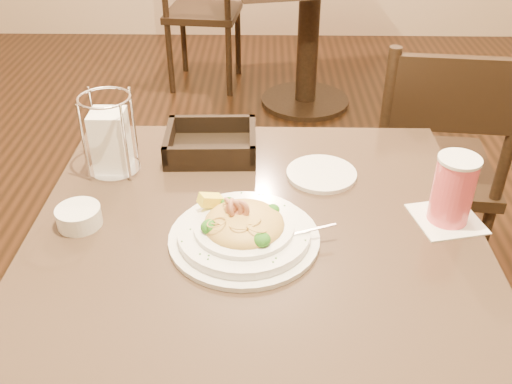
{
  "coord_description": "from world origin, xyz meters",
  "views": [
    {
      "loc": [
        0.02,
        -0.9,
        1.46
      ],
      "look_at": [
        0.0,
        0.02,
        0.84
      ],
      "focal_mm": 40.0,
      "sensor_mm": 36.0,
      "label": 1
    }
  ],
  "objects_px": {
    "dining_chair_far": "(201,7)",
    "butter_ramekin": "(79,217)",
    "pasta_bowl": "(244,230)",
    "dining_chair_near": "(431,165)",
    "bread_basket": "(211,145)",
    "side_plate": "(321,174)",
    "drink_glass": "(453,190)",
    "main_table": "(256,317)",
    "napkin_caddy": "(111,140)",
    "background_table": "(309,16)"
  },
  "relations": [
    {
      "from": "dining_chair_far",
      "to": "pasta_bowl",
      "type": "distance_m",
      "value": 2.57
    },
    {
      "from": "main_table",
      "to": "background_table",
      "type": "relative_size",
      "value": 0.84
    },
    {
      "from": "pasta_bowl",
      "to": "butter_ramekin",
      "type": "height_order",
      "value": "pasta_bowl"
    },
    {
      "from": "bread_basket",
      "to": "side_plate",
      "type": "distance_m",
      "value": 0.28
    },
    {
      "from": "dining_chair_far",
      "to": "main_table",
      "type": "bearing_deg",
      "value": 104.4
    },
    {
      "from": "drink_glass",
      "to": "butter_ramekin",
      "type": "distance_m",
      "value": 0.75
    },
    {
      "from": "main_table",
      "to": "dining_chair_far",
      "type": "bearing_deg",
      "value": 98.43
    },
    {
      "from": "main_table",
      "to": "butter_ramekin",
      "type": "xyz_separation_m",
      "value": [
        -0.35,
        0.02,
        0.26
      ]
    },
    {
      "from": "dining_chair_far",
      "to": "side_plate",
      "type": "distance_m",
      "value": 2.37
    },
    {
      "from": "bread_basket",
      "to": "butter_ramekin",
      "type": "bearing_deg",
      "value": -129.16
    },
    {
      "from": "dining_chair_far",
      "to": "butter_ramekin",
      "type": "relative_size",
      "value": 10.42
    },
    {
      "from": "background_table",
      "to": "drink_glass",
      "type": "distance_m",
      "value": 2.23
    },
    {
      "from": "dining_chair_near",
      "to": "side_plate",
      "type": "distance_m",
      "value": 0.7
    },
    {
      "from": "pasta_bowl",
      "to": "dining_chair_far",
      "type": "bearing_deg",
      "value": 97.83
    },
    {
      "from": "pasta_bowl",
      "to": "butter_ramekin",
      "type": "xyz_separation_m",
      "value": [
        -0.33,
        0.05,
        -0.01
      ]
    },
    {
      "from": "drink_glass",
      "to": "napkin_caddy",
      "type": "distance_m",
      "value": 0.74
    },
    {
      "from": "main_table",
      "to": "napkin_caddy",
      "type": "xyz_separation_m",
      "value": [
        -0.33,
        0.23,
        0.32
      ]
    },
    {
      "from": "napkin_caddy",
      "to": "drink_glass",
      "type": "bearing_deg",
      "value": -14.13
    },
    {
      "from": "pasta_bowl",
      "to": "napkin_caddy",
      "type": "height_order",
      "value": "napkin_caddy"
    },
    {
      "from": "side_plate",
      "to": "butter_ramekin",
      "type": "height_order",
      "value": "butter_ramekin"
    },
    {
      "from": "drink_glass",
      "to": "dining_chair_far",
      "type": "bearing_deg",
      "value": 107.18
    },
    {
      "from": "dining_chair_far",
      "to": "butter_ramekin",
      "type": "height_order",
      "value": "dining_chair_far"
    },
    {
      "from": "dining_chair_far",
      "to": "butter_ramekin",
      "type": "xyz_separation_m",
      "value": [
        0.02,
        -2.49,
        0.28
      ]
    },
    {
      "from": "napkin_caddy",
      "to": "dining_chair_far",
      "type": "bearing_deg",
      "value": 91.0
    },
    {
      "from": "bread_basket",
      "to": "napkin_caddy",
      "type": "distance_m",
      "value": 0.24
    },
    {
      "from": "dining_chair_far",
      "to": "bread_basket",
      "type": "relative_size",
      "value": 4.21
    },
    {
      "from": "drink_glass",
      "to": "bread_basket",
      "type": "bearing_deg",
      "value": 152.24
    },
    {
      "from": "background_table",
      "to": "main_table",
      "type": "bearing_deg",
      "value": -96.36
    },
    {
      "from": "background_table",
      "to": "pasta_bowl",
      "type": "height_order",
      "value": "pasta_bowl"
    },
    {
      "from": "bread_basket",
      "to": "side_plate",
      "type": "relative_size",
      "value": 1.38
    },
    {
      "from": "bread_basket",
      "to": "background_table",
      "type": "bearing_deg",
      "value": 79.34
    },
    {
      "from": "pasta_bowl",
      "to": "dining_chair_near",
      "type": "bearing_deg",
      "value": 51.84
    },
    {
      "from": "dining_chair_far",
      "to": "pasta_bowl",
      "type": "bearing_deg",
      "value": 103.79
    },
    {
      "from": "bread_basket",
      "to": "dining_chair_near",
      "type": "bearing_deg",
      "value": 30.71
    },
    {
      "from": "dining_chair_near",
      "to": "pasta_bowl",
      "type": "xyz_separation_m",
      "value": [
        -0.58,
        -0.74,
        0.29
      ]
    },
    {
      "from": "pasta_bowl",
      "to": "butter_ramekin",
      "type": "relative_size",
      "value": 3.62
    },
    {
      "from": "drink_glass",
      "to": "main_table",
      "type": "bearing_deg",
      "value": -173.3
    },
    {
      "from": "bread_basket",
      "to": "butter_ramekin",
      "type": "xyz_separation_m",
      "value": [
        -0.24,
        -0.29,
        -0.0
      ]
    },
    {
      "from": "main_table",
      "to": "butter_ramekin",
      "type": "relative_size",
      "value": 10.08
    },
    {
      "from": "main_table",
      "to": "dining_chair_near",
      "type": "relative_size",
      "value": 0.97
    },
    {
      "from": "pasta_bowl",
      "to": "drink_glass",
      "type": "bearing_deg",
      "value": 10.41
    },
    {
      "from": "bread_basket",
      "to": "drink_glass",
      "type": "bearing_deg",
      "value": -27.76
    },
    {
      "from": "drink_glass",
      "to": "napkin_caddy",
      "type": "xyz_separation_m",
      "value": [
        -0.72,
        0.18,
        0.01
      ]
    },
    {
      "from": "pasta_bowl",
      "to": "napkin_caddy",
      "type": "xyz_separation_m",
      "value": [
        -0.31,
        0.26,
        0.05
      ]
    },
    {
      "from": "dining_chair_far",
      "to": "side_plate",
      "type": "bearing_deg",
      "value": 108.67
    },
    {
      "from": "napkin_caddy",
      "to": "pasta_bowl",
      "type": "bearing_deg",
      "value": -39.78
    },
    {
      "from": "main_table",
      "to": "butter_ramekin",
      "type": "bearing_deg",
      "value": 177.51
    },
    {
      "from": "dining_chair_far",
      "to": "dining_chair_near",
      "type": "bearing_deg",
      "value": 123.35
    },
    {
      "from": "background_table",
      "to": "napkin_caddy",
      "type": "bearing_deg",
      "value": -106.06
    },
    {
      "from": "pasta_bowl",
      "to": "side_plate",
      "type": "bearing_deg",
      "value": 54.84
    }
  ]
}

